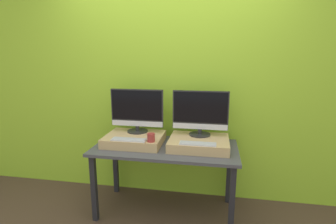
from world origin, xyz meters
The scene contains 9 objects.
wall_back centered at (0.00, 0.76, 1.30)m, with size 8.00×0.04×2.60m.
workbench centered at (0.00, 0.34, 0.63)m, with size 1.43×0.69×0.71m.
wooden_riser_left centered at (-0.33, 0.38, 0.76)m, with size 0.58×0.47×0.09m.
monitor_left centered at (-0.33, 0.49, 1.04)m, with size 0.56×0.22×0.46m.
keyboard_left centered at (-0.33, 0.20, 0.81)m, with size 0.34×0.10×0.01m.
mug centered at (-0.11, 0.20, 0.85)m, with size 0.07×0.07×0.08m.
wooden_riser_right centered at (0.33, 0.38, 0.76)m, with size 0.58×0.47×0.09m.
monitor_right centered at (0.33, 0.49, 1.04)m, with size 0.56×0.22×0.46m.
keyboard_right centered at (0.33, 0.20, 0.81)m, with size 0.34×0.10×0.01m.
Camera 1 is at (0.47, -2.10, 1.62)m, focal length 28.00 mm.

